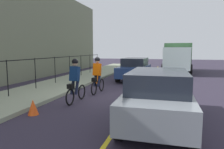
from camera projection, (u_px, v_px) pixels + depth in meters
The scene contains 12 objects.
ground_plane at pixel (104, 95), 9.88m from camera, with size 80.00×80.00×0.00m, color #2E2838.
lane_line_centre at pixel (137, 97), 9.46m from camera, with size 36.00×0.12×0.01m, color yellow.
sidewalk at pixel (42, 90), 10.78m from camera, with size 40.00×3.20×0.15m, color gray.
building_wall at pixel (10, 27), 13.22m from camera, with size 28.00×0.80×7.26m, color #6E745B.
iron_fence at pixel (46, 65), 11.69m from camera, with size 17.52×0.04×1.60m.
cyclist_lead at pixel (97, 75), 10.26m from camera, with size 1.71×0.37×1.83m.
cyclist_follow at pixel (75, 81), 8.43m from camera, with size 1.71×0.37×1.83m.
patrol_sedan at pixel (158, 96), 6.12m from camera, with size 4.41×1.95×1.58m.
parked_sedan_rear at pixel (135, 68), 14.95m from camera, with size 4.46×2.05×1.58m.
box_truck_background at pixel (178, 56), 20.02m from camera, with size 6.86×2.93×2.78m.
traffic_cone_near at pixel (33, 107), 6.92m from camera, with size 0.36×0.36×0.52m, color #F95316.
traffic_cone_far at pixel (97, 78), 13.48m from camera, with size 0.36×0.36×0.67m, color orange.
Camera 1 is at (-9.23, -2.96, 2.18)m, focal length 33.00 mm.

